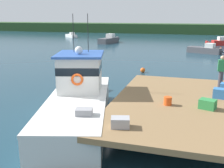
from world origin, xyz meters
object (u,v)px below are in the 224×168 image
(moored_boat_outer_mooring, at_px, (109,40))
(moored_boat_mid_harbor, at_px, (72,36))
(mooring_buoy_spare_mooring, at_px, (143,70))
(moored_boat_far_right, at_px, (207,50))
(crate_single_far, at_px, (208,104))
(crate_stack_mid_dock, at_px, (120,122))
(deckhand_by_the_boat, at_px, (221,71))
(bait_bucket, at_px, (168,101))
(crate_single_by_cleat, at_px, (220,93))
(moored_boat_near_channel, at_px, (224,42))
(main_fishing_boat, at_px, (79,98))
(mooring_buoy_inshore, at_px, (220,49))

(moored_boat_outer_mooring, relative_size, moored_boat_mid_harbor, 1.60)
(mooring_buoy_spare_mooring, bearing_deg, moored_boat_far_right, 67.82)
(crate_single_far, bearing_deg, mooring_buoy_spare_mooring, 111.61)
(crate_single_far, distance_m, moored_boat_mid_harbor, 50.17)
(crate_stack_mid_dock, bearing_deg, moored_boat_outer_mooring, 107.56)
(moored_boat_far_right, bearing_deg, deckhand_by_the_boat, -90.69)
(bait_bucket, distance_m, moored_boat_far_right, 25.56)
(crate_stack_mid_dock, bearing_deg, crate_single_by_cleat, 51.96)
(moored_boat_outer_mooring, distance_m, moored_boat_near_channel, 18.53)
(bait_bucket, xyz_separation_m, moored_boat_outer_mooring, (-13.07, 34.57, -0.85))
(main_fishing_boat, relative_size, crate_single_by_cleat, 16.55)
(moored_boat_far_right, distance_m, moored_boat_near_channel, 11.04)
(crate_stack_mid_dock, bearing_deg, mooring_buoy_spare_mooring, 97.29)
(crate_single_by_cleat, relative_size, deckhand_by_the_boat, 0.37)
(moored_boat_outer_mooring, bearing_deg, crate_single_far, -67.14)
(moored_boat_outer_mooring, bearing_deg, crate_single_by_cleat, -65.27)
(main_fishing_boat, relative_size, moored_boat_mid_harbor, 2.61)
(moored_boat_mid_harbor, bearing_deg, moored_boat_far_right, -33.63)
(crate_single_by_cleat, bearing_deg, moored_boat_outer_mooring, 114.73)
(mooring_buoy_spare_mooring, bearing_deg, mooring_buoy_inshore, 66.89)
(moored_boat_far_right, xyz_separation_m, mooring_buoy_spare_mooring, (-5.61, -13.77, -0.24))
(moored_boat_outer_mooring, xyz_separation_m, mooring_buoy_spare_mooring, (9.96, -22.92, -0.32))
(crate_single_far, height_order, moored_boat_near_channel, crate_single_far)
(moored_boat_far_right, xyz_separation_m, mooring_buoy_inshore, (1.90, 3.85, -0.25))
(bait_bucket, height_order, moored_boat_mid_harbor, bait_bucket)
(deckhand_by_the_boat, xyz_separation_m, mooring_buoy_spare_mooring, (-5.35, 8.26, -1.85))
(bait_bucket, height_order, mooring_buoy_spare_mooring, bait_bucket)
(crate_single_far, relative_size, deckhand_by_the_boat, 0.37)
(deckhand_by_the_boat, xyz_separation_m, mooring_buoy_inshore, (2.17, 25.87, -1.86))
(moored_boat_far_right, distance_m, mooring_buoy_spare_mooring, 14.87)
(moored_boat_mid_harbor, height_order, mooring_buoy_spare_mooring, moored_boat_mid_harbor)
(crate_single_by_cleat, bearing_deg, moored_boat_far_right, 89.07)
(moored_boat_mid_harbor, relative_size, moored_boat_far_right, 0.75)
(crate_single_by_cleat, distance_m, mooring_buoy_spare_mooring, 11.39)
(crate_stack_mid_dock, relative_size, moored_boat_mid_harbor, 0.16)
(crate_stack_mid_dock, relative_size, crate_single_far, 1.00)
(moored_boat_far_right, height_order, mooring_buoy_spare_mooring, moored_boat_far_right)
(moored_boat_mid_harbor, height_order, mooring_buoy_inshore, moored_boat_mid_harbor)
(crate_single_far, distance_m, bait_bucket, 1.52)
(moored_boat_far_right, bearing_deg, main_fishing_boat, -104.75)
(crate_single_far, bearing_deg, moored_boat_far_right, 87.79)
(crate_single_by_cleat, distance_m, moored_boat_near_channel, 34.64)
(moored_boat_outer_mooring, bearing_deg, main_fishing_boat, -75.23)
(moored_boat_mid_harbor, relative_size, moored_boat_near_channel, 0.71)
(mooring_buoy_spare_mooring, bearing_deg, moored_boat_outer_mooring, 113.49)
(crate_stack_mid_dock, xyz_separation_m, mooring_buoy_spare_mooring, (-1.84, 14.38, -1.16))
(bait_bucket, xyz_separation_m, mooring_buoy_inshore, (4.41, 29.27, -1.17))
(main_fishing_boat, xyz_separation_m, mooring_buoy_spare_mooring, (0.96, 11.20, -0.80))
(crate_single_far, xyz_separation_m, moored_boat_far_right, (0.98, 25.45, -0.94))
(deckhand_by_the_boat, distance_m, moored_boat_far_right, 22.08)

